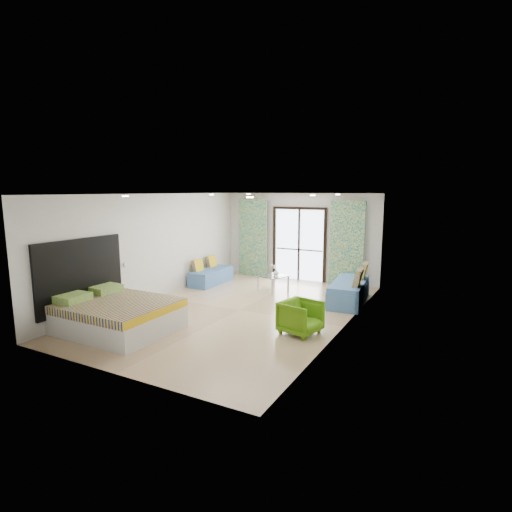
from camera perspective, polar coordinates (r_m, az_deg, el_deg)
The scene contains 24 objects.
floor at distance 9.47m, azimuth -2.44°, elevation -7.72°, with size 5.00×7.50×0.01m, color tan, non-canonical shape.
ceiling at distance 9.06m, azimuth -2.56°, elevation 8.83°, with size 5.00×7.50×0.01m, color silver, non-canonical shape.
wall_back at distance 12.52m, azimuth 6.23°, elevation 2.73°, with size 5.00×0.01×2.70m, color silver, non-canonical shape.
wall_front at distance 6.29m, azimuth -20.11°, elevation -4.37°, with size 5.00×0.01×2.70m, color silver, non-canonical shape.
wall_left at distance 10.64m, azimuth -14.19°, elevation 1.34°, with size 0.01×7.50×2.70m, color silver, non-canonical shape.
wall_right at distance 8.21m, azimuth 12.73°, elevation -0.92°, with size 0.01×7.50×2.70m, color silver, non-canonical shape.
balcony_door at distance 12.50m, azimuth 6.18°, elevation 2.30°, with size 1.76×0.08×2.28m.
balcony_rail at distance 12.55m, azimuth 6.17°, elevation 0.91°, with size 1.52×0.03×0.04m, color #595451.
curtain_left at distance 13.02m, azimuth -0.42°, elevation 2.60°, with size 1.00×0.10×2.50m, color silver.
curtain_right at distance 11.87m, azimuth 12.86°, elevation 1.71°, with size 1.00×0.10×2.50m, color silver.
downlight_a at distance 8.35m, azimuth -18.15°, elevation 8.14°, with size 0.12×0.12×0.02m, color #FFE0B2.
downlight_b at distance 6.63m, azimuth -0.88°, elevation 8.40°, with size 0.12×0.12×0.02m, color #FFE0B2.
downlight_c at distance 10.65m, azimuth -6.37°, elevation 8.70°, with size 0.12×0.12×0.02m, color #FFE0B2.
downlight_d at distance 9.37m, azimuth 8.10°, elevation 8.58°, with size 0.12×0.12×0.02m, color #FFE0B2.
downlight_e at distance 12.36m, azimuth -1.08°, elevation 8.84°, with size 0.12×0.12×0.02m, color #FFE0B2.
downlight_f at distance 11.27m, azimuth 11.61°, elevation 8.60°, with size 0.12×0.12×0.02m, color #FFE0B2.
headboard at distance 9.10m, azimuth -23.73°, elevation -2.41°, with size 0.06×2.10×1.50m, color black.
switch_plate at distance 9.91m, azimuth -18.12°, elevation -1.17°, with size 0.02×0.10×0.10m, color silver.
bed at distance 8.55m, azimuth -19.27°, elevation -7.97°, with size 2.17×1.77×0.75m.
daybed_left at distance 12.10m, azimuth -6.47°, elevation -2.80°, with size 0.67×1.62×0.79m.
daybed_right at distance 10.30m, azimuth 13.24°, elevation -4.84°, with size 0.94×2.01×0.96m.
coffee_table at distance 11.11m, azimuth 2.47°, elevation -3.03°, with size 0.89×0.89×0.78m.
vase at distance 11.11m, azimuth 2.89°, elevation -2.35°, with size 0.16×0.17×0.16m, color white.
armchair at distance 7.94m, azimuth 6.40°, elevation -8.47°, with size 0.70×0.65×0.72m, color #508B11.
Camera 1 is at (4.60, -7.81, 2.78)m, focal length 28.00 mm.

